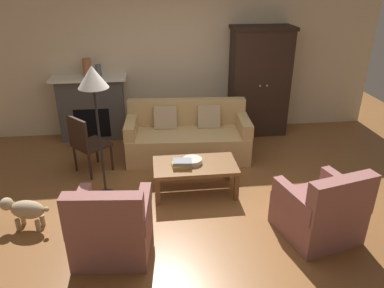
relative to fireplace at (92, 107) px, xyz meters
name	(u,v)px	position (x,y,z in m)	size (l,w,h in m)	color
ground_plane	(197,203)	(1.55, -2.30, -0.57)	(9.60, 9.60, 0.00)	brown
back_wall	(178,55)	(1.55, 0.25, 0.83)	(7.20, 0.10, 2.80)	beige
fireplace	(92,107)	(0.00, 0.00, 0.00)	(1.26, 0.48, 1.12)	#4C4947
armoire	(259,82)	(2.95, -0.08, 0.39)	(1.06, 0.57, 1.91)	black
couch	(188,137)	(1.58, -0.91, -0.25)	(1.97, 0.97, 0.86)	tan
coffee_table	(195,168)	(1.56, -2.02, -0.20)	(1.10, 0.60, 0.42)	brown
fruit_bowl	(192,161)	(1.53, -1.98, -0.12)	(0.26, 0.26, 0.07)	beige
book_stack	(182,164)	(1.38, -2.07, -0.10)	(0.27, 0.20, 0.09)	gold
mantel_vase_terracotta	(87,68)	(0.00, -0.02, 0.71)	(0.15, 0.15, 0.31)	#A86042
mantel_vase_slate	(99,71)	(0.18, -0.02, 0.65)	(0.10, 0.10, 0.20)	#565B66
armchair_near_left	(112,228)	(0.56, -3.11, -0.25)	(0.85, 0.84, 0.88)	#935B56
armchair_near_right	(320,212)	(2.83, -3.09, -0.25)	(0.92, 0.93, 0.88)	#935B56
side_chair_wooden	(86,141)	(0.07, -1.32, -0.06)	(0.62, 0.62, 0.90)	black
floor_lamp	(93,86)	(0.37, -1.99, 0.95)	(0.36, 0.36, 1.75)	black
dog	(25,210)	(-0.48, -2.56, -0.32)	(0.56, 0.28, 0.39)	tan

